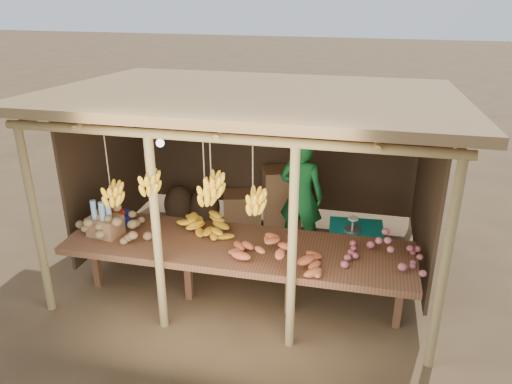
# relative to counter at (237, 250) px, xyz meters

# --- Properties ---
(ground) EXTENTS (60.00, 60.00, 0.00)m
(ground) POSITION_rel_counter_xyz_m (-0.00, 0.95, -0.74)
(ground) COLOR brown
(ground) RESTS_ON ground
(stall_structure) EXTENTS (4.70, 3.50, 2.43)m
(stall_structure) POSITION_rel_counter_xyz_m (-0.05, 0.95, 1.18)
(stall_structure) COLOR tan
(stall_structure) RESTS_ON ground
(counter) EXTENTS (3.90, 1.05, 0.80)m
(counter) POSITION_rel_counter_xyz_m (0.00, 0.00, 0.00)
(counter) COLOR brown
(counter) RESTS_ON ground
(potato_heap) EXTENTS (1.14, 0.93, 0.37)m
(potato_heap) POSITION_rel_counter_xyz_m (-1.49, -0.01, 0.24)
(potato_heap) COLOR #96794D
(potato_heap) RESTS_ON counter
(sweet_potato_heap) EXTENTS (1.00, 0.69, 0.36)m
(sweet_potato_heap) POSITION_rel_counter_xyz_m (0.49, -0.28, 0.24)
(sweet_potato_heap) COLOR #C45B32
(sweet_potato_heap) RESTS_ON counter
(onion_heap) EXTENTS (0.81, 0.49, 0.36)m
(onion_heap) POSITION_rel_counter_xyz_m (1.60, -0.01, 0.24)
(onion_heap) COLOR #BC5B62
(onion_heap) RESTS_ON counter
(banana_pile) EXTENTS (0.74, 0.55, 0.35)m
(banana_pile) POSITION_rel_counter_xyz_m (-0.43, 0.21, 0.24)
(banana_pile) COLOR yellow
(banana_pile) RESTS_ON counter
(tomato_basin) EXTENTS (0.35, 0.35, 0.18)m
(tomato_basin) POSITION_rel_counter_xyz_m (-1.56, 0.20, 0.14)
(tomato_basin) COLOR navy
(tomato_basin) RESTS_ON counter
(bottle_box) EXTENTS (0.39, 0.33, 0.44)m
(bottle_box) POSITION_rel_counter_xyz_m (-1.55, -0.09, 0.23)
(bottle_box) COLOR #936842
(bottle_box) RESTS_ON counter
(vendor) EXTENTS (0.65, 0.47, 1.66)m
(vendor) POSITION_rel_counter_xyz_m (0.51, 1.46, 0.09)
(vendor) COLOR #197431
(vendor) RESTS_ON ground
(tarp_crate) EXTENTS (0.72, 0.63, 0.81)m
(tarp_crate) POSITION_rel_counter_xyz_m (1.28, 1.07, -0.40)
(tarp_crate) COLOR brown
(tarp_crate) RESTS_ON ground
(carton_stack) EXTENTS (1.31, 0.60, 0.92)m
(carton_stack) POSITION_rel_counter_xyz_m (-0.07, 2.15, -0.33)
(carton_stack) COLOR #936842
(carton_stack) RESTS_ON ground
(burlap_sacks) EXTENTS (0.91, 0.48, 0.64)m
(burlap_sacks) POSITION_rel_counter_xyz_m (-1.30, 2.06, -0.46)
(burlap_sacks) COLOR #42301F
(burlap_sacks) RESTS_ON ground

